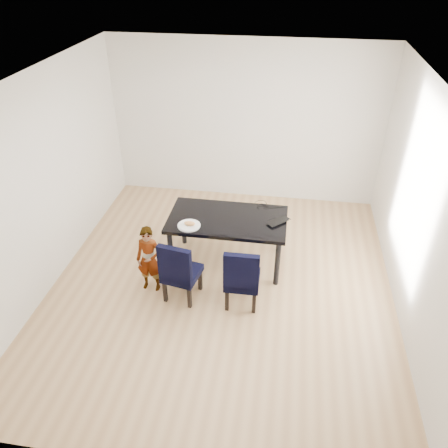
% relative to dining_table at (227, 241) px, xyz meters
% --- Properties ---
extents(floor, '(4.50, 5.00, 0.01)m').
position_rel_dining_table_xyz_m(floor, '(0.00, -0.50, -0.38)').
color(floor, tan).
rests_on(floor, ground).
extents(ceiling, '(4.50, 5.00, 0.01)m').
position_rel_dining_table_xyz_m(ceiling, '(0.00, -0.50, 2.33)').
color(ceiling, white).
rests_on(ceiling, wall_back).
extents(wall_back, '(4.50, 0.01, 2.70)m').
position_rel_dining_table_xyz_m(wall_back, '(0.00, 2.00, 0.98)').
color(wall_back, silver).
rests_on(wall_back, ground).
extents(wall_front, '(4.50, 0.01, 2.70)m').
position_rel_dining_table_xyz_m(wall_front, '(0.00, -3.00, 0.98)').
color(wall_front, silver).
rests_on(wall_front, ground).
extents(wall_left, '(0.01, 5.00, 2.70)m').
position_rel_dining_table_xyz_m(wall_left, '(-2.25, -0.50, 0.98)').
color(wall_left, white).
rests_on(wall_left, ground).
extents(wall_right, '(0.01, 5.00, 2.70)m').
position_rel_dining_table_xyz_m(wall_right, '(2.25, -0.50, 0.98)').
color(wall_right, silver).
rests_on(wall_right, ground).
extents(dining_table, '(1.60, 0.90, 0.75)m').
position_rel_dining_table_xyz_m(dining_table, '(0.00, 0.00, 0.00)').
color(dining_table, black).
rests_on(dining_table, floor).
extents(chair_left, '(0.50, 0.51, 0.89)m').
position_rel_dining_table_xyz_m(chair_left, '(-0.46, -0.78, 0.07)').
color(chair_left, black).
rests_on(chair_left, floor).
extents(chair_right, '(0.43, 0.45, 0.88)m').
position_rel_dining_table_xyz_m(chair_right, '(0.31, -0.78, 0.07)').
color(chair_right, black).
rests_on(chair_right, floor).
extents(child, '(0.35, 0.24, 0.94)m').
position_rel_dining_table_xyz_m(child, '(-0.91, -0.70, 0.10)').
color(child, '#FD3B15').
rests_on(child, floor).
extents(plate, '(0.32, 0.32, 0.02)m').
position_rel_dining_table_xyz_m(plate, '(-0.47, -0.27, 0.38)').
color(plate, white).
rests_on(plate, dining_table).
extents(sandwich, '(0.15, 0.08, 0.06)m').
position_rel_dining_table_xyz_m(sandwich, '(-0.46, -0.27, 0.42)').
color(sandwich, '#C88647').
rests_on(sandwich, plate).
extents(laptop, '(0.39, 0.39, 0.03)m').
position_rel_dining_table_xyz_m(laptop, '(0.65, 0.03, 0.39)').
color(laptop, black).
rests_on(laptop, dining_table).
extents(cable_tangle, '(0.18, 0.18, 0.01)m').
position_rel_dining_table_xyz_m(cable_tangle, '(0.45, 0.35, 0.38)').
color(cable_tangle, black).
rests_on(cable_tangle, dining_table).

